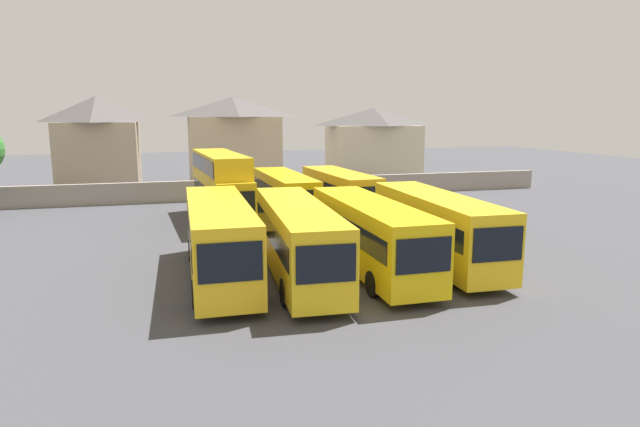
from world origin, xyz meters
TOP-DOWN VIEW (x-y plane):
  - ground at (0.00, 18.00)m, footprint 140.00×140.00m
  - depot_boundary_wall at (0.00, 23.66)m, footprint 56.00×0.50m
  - bus_1 at (-5.46, 0.35)m, footprint 2.81×11.55m
  - bus_2 at (-2.00, -0.34)m, footprint 3.08×11.91m
  - bus_3 at (1.55, -0.30)m, footprint 2.65×11.36m
  - bus_4 at (5.22, 0.14)m, footprint 2.83×11.21m
  - bus_5 at (-4.10, 14.05)m, footprint 3.31×11.32m
  - bus_6 at (0.28, 13.49)m, footprint 2.81×10.57m
  - bus_7 at (4.48, 13.79)m, footprint 3.22×10.28m
  - house_terrace_left at (-14.04, 32.68)m, footprint 7.64×7.44m
  - house_terrace_centre at (-0.95, 34.04)m, footprint 9.45×8.35m
  - house_terrace_right at (15.01, 34.53)m, footprint 10.22×6.55m

SIDE VIEW (x-z plane):
  - ground at x=0.00m, z-range 0.00..0.00m
  - depot_boundary_wall at x=0.00m, z-range 0.00..1.80m
  - bus_6 at x=0.28m, z-range 0.24..3.51m
  - bus_7 at x=4.48m, z-range 0.24..3.52m
  - bus_3 at x=1.55m, z-range 0.24..3.61m
  - bus_2 at x=-2.00m, z-range 0.25..3.67m
  - bus_4 at x=5.22m, z-range 0.25..3.73m
  - bus_1 at x=-5.46m, z-range 0.25..3.79m
  - bus_5 at x=-4.10m, z-range 0.31..5.09m
  - house_terrace_right at x=15.01m, z-range 0.07..8.22m
  - house_terrace_left at x=-14.04m, z-range 0.09..9.23m
  - house_terrace_centre at x=-0.95m, z-range 0.08..9.27m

